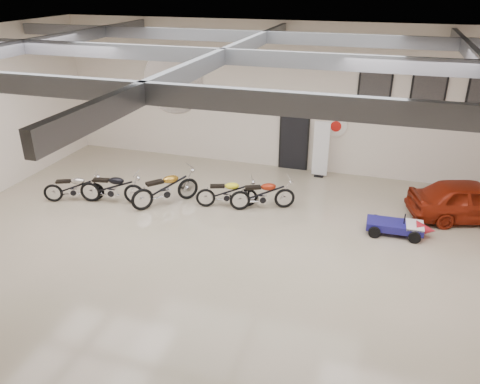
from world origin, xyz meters
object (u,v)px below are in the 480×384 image
(motorcycle_gold, at_px, (165,188))
(motorcycle_red, at_px, (262,194))
(motorcycle_black, at_px, (111,187))
(motorcycle_yellow, at_px, (227,192))
(vintage_car, at_px, (471,200))
(banner_stand, at_px, (321,150))
(motorcycle_silver, at_px, (73,187))
(go_kart, at_px, (401,224))

(motorcycle_gold, height_order, motorcycle_red, motorcycle_gold)
(motorcycle_black, bearing_deg, motorcycle_yellow, 2.40)
(motorcycle_black, distance_m, vintage_car, 10.38)
(banner_stand, bearing_deg, motorcycle_silver, -147.32)
(banner_stand, distance_m, motorcycle_silver, 8.02)
(banner_stand, height_order, motorcycle_black, banner_stand)
(motorcycle_yellow, bearing_deg, motorcycle_red, -10.47)
(motorcycle_black, relative_size, motorcycle_red, 1.04)
(banner_stand, distance_m, motorcycle_black, 6.90)
(vintage_car, bearing_deg, motorcycle_gold, 83.62)
(motorcycle_yellow, bearing_deg, go_kart, -21.79)
(motorcycle_silver, height_order, motorcycle_yellow, motorcycle_yellow)
(motorcycle_gold, height_order, motorcycle_yellow, motorcycle_gold)
(motorcycle_gold, relative_size, motorcycle_red, 1.11)
(vintage_car, bearing_deg, motorcycle_silver, 83.94)
(motorcycle_black, relative_size, vintage_car, 0.58)
(banner_stand, relative_size, motorcycle_yellow, 1.08)
(go_kart, bearing_deg, motorcycle_silver, -176.53)
(motorcycle_gold, height_order, go_kart, motorcycle_gold)
(motorcycle_red, bearing_deg, motorcycle_yellow, 165.14)
(motorcycle_red, relative_size, vintage_car, 0.56)
(motorcycle_red, bearing_deg, go_kart, -29.25)
(motorcycle_silver, distance_m, go_kart, 9.54)
(motorcycle_red, xyz_separation_m, vintage_car, (5.73, 1.12, 0.08))
(banner_stand, xyz_separation_m, vintage_car, (4.49, -1.84, -0.38))
(motorcycle_silver, distance_m, motorcycle_black, 1.20)
(go_kart, distance_m, vintage_car, 2.39)
(motorcycle_red, bearing_deg, motorcycle_black, 168.52)
(motorcycle_gold, distance_m, motorcycle_red, 2.90)
(motorcycle_yellow, bearing_deg, banner_stand, 34.64)
(motorcycle_black, bearing_deg, vintage_car, 0.84)
(motorcycle_silver, bearing_deg, motorcycle_red, -10.67)
(motorcycle_gold, height_order, vintage_car, vintage_car)
(banner_stand, distance_m, motorcycle_red, 3.24)
(motorcycle_silver, relative_size, vintage_car, 0.52)
(banner_stand, distance_m, motorcycle_gold, 5.41)
(motorcycle_gold, bearing_deg, go_kart, -47.08)
(banner_stand, relative_size, motorcycle_red, 1.01)
(motorcycle_red, bearing_deg, vintage_car, -12.41)
(banner_stand, bearing_deg, motorcycle_yellow, -124.71)
(banner_stand, relative_size, vintage_car, 0.57)
(banner_stand, bearing_deg, go_kart, -50.09)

